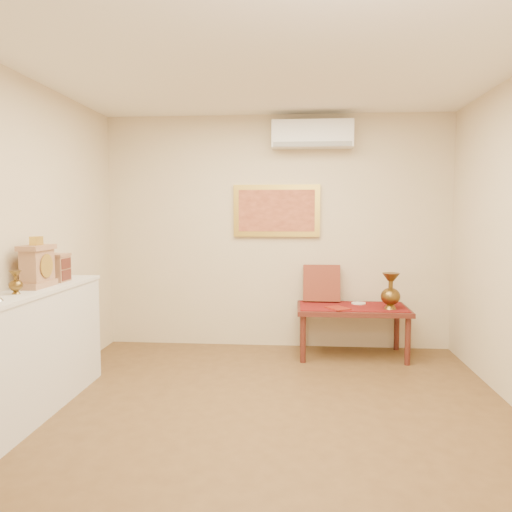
# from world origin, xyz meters

# --- Properties ---
(floor) EXTENTS (4.50, 4.50, 0.00)m
(floor) POSITION_xyz_m (0.00, 0.00, 0.00)
(floor) COLOR brown
(floor) RESTS_ON ground
(ceiling) EXTENTS (4.50, 4.50, 0.00)m
(ceiling) POSITION_xyz_m (0.00, 0.00, 2.70)
(ceiling) COLOR white
(ceiling) RESTS_ON ground
(wall_back) EXTENTS (4.00, 0.02, 2.70)m
(wall_back) POSITION_xyz_m (0.00, 2.25, 1.35)
(wall_back) COLOR beige
(wall_back) RESTS_ON ground
(wall_front) EXTENTS (4.00, 0.02, 2.70)m
(wall_front) POSITION_xyz_m (0.00, -2.25, 1.35)
(wall_front) COLOR beige
(wall_front) RESTS_ON ground
(brass_urn_small) EXTENTS (0.10, 0.10, 0.22)m
(brass_urn_small) POSITION_xyz_m (-1.82, -0.10, 1.09)
(brass_urn_small) COLOR brown
(brass_urn_small) RESTS_ON display_ledge
(table_cloth) EXTENTS (1.14, 0.59, 0.01)m
(table_cloth) POSITION_xyz_m (0.85, 1.88, 0.55)
(table_cloth) COLOR maroon
(table_cloth) RESTS_ON low_table
(brass_urn_tall) EXTENTS (0.21, 0.21, 0.47)m
(brass_urn_tall) POSITION_xyz_m (1.23, 1.75, 0.79)
(brass_urn_tall) COLOR brown
(brass_urn_tall) RESTS_ON table_cloth
(plate) EXTENTS (0.16, 0.16, 0.01)m
(plate) POSITION_xyz_m (0.93, 2.02, 0.56)
(plate) COLOR white
(plate) RESTS_ON table_cloth
(menu) EXTENTS (0.29, 0.31, 0.01)m
(menu) POSITION_xyz_m (0.68, 1.71, 0.56)
(menu) COLOR maroon
(menu) RESTS_ON table_cloth
(cushion) EXTENTS (0.42, 0.19, 0.43)m
(cushion) POSITION_xyz_m (0.52, 2.14, 0.77)
(cushion) COLOR maroon
(cushion) RESTS_ON table_cloth
(display_ledge) EXTENTS (0.37, 2.02, 0.98)m
(display_ledge) POSITION_xyz_m (-1.82, 0.00, 0.49)
(display_ledge) COLOR silver
(display_ledge) RESTS_ON floor
(mantel_clock) EXTENTS (0.17, 0.36, 0.41)m
(mantel_clock) POSITION_xyz_m (-1.83, 0.23, 1.15)
(mantel_clock) COLOR #AB7A58
(mantel_clock) RESTS_ON display_ledge
(wooden_chest) EXTENTS (0.16, 0.21, 0.24)m
(wooden_chest) POSITION_xyz_m (-1.83, 0.56, 1.10)
(wooden_chest) COLOR #AB7A58
(wooden_chest) RESTS_ON display_ledge
(low_table) EXTENTS (1.20, 0.70, 0.55)m
(low_table) POSITION_xyz_m (0.85, 1.88, 0.48)
(low_table) COLOR #542119
(low_table) RESTS_ON floor
(painting) EXTENTS (1.00, 0.06, 0.60)m
(painting) POSITION_xyz_m (0.00, 2.22, 1.60)
(painting) COLOR gold
(painting) RESTS_ON wall_back
(ac_unit) EXTENTS (0.90, 0.25, 0.30)m
(ac_unit) POSITION_xyz_m (0.40, 2.12, 2.45)
(ac_unit) COLOR silver
(ac_unit) RESTS_ON wall_back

